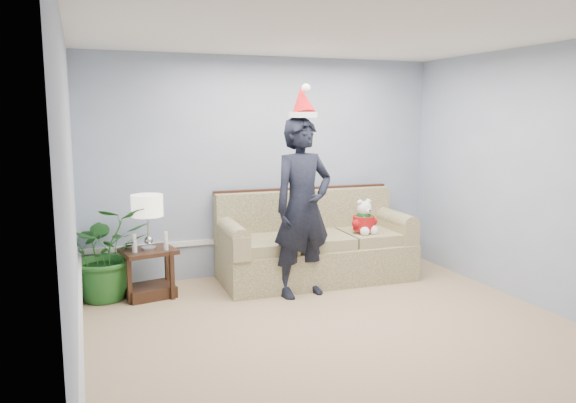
% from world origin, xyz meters
% --- Properties ---
extents(room_shell, '(4.54, 5.04, 2.74)m').
position_xyz_m(room_shell, '(0.00, 0.00, 1.35)').
color(room_shell, tan).
rests_on(room_shell, ground).
extents(wainscot_trim, '(4.49, 4.99, 0.06)m').
position_xyz_m(wainscot_trim, '(-1.18, 1.18, 0.45)').
color(wainscot_trim, white).
rests_on(wainscot_trim, room_shell).
extents(sofa, '(2.33, 1.04, 1.08)m').
position_xyz_m(sofa, '(0.46, 2.02, 0.38)').
color(sofa, brown).
rests_on(sofa, room_shell).
extents(side_table, '(0.64, 0.57, 0.54)m').
position_xyz_m(side_table, '(-1.53, 1.99, 0.21)').
color(side_table, '#392314').
rests_on(side_table, room_shell).
extents(table_lamp, '(0.34, 0.34, 0.61)m').
position_xyz_m(table_lamp, '(-1.52, 1.96, 1.00)').
color(table_lamp, silver).
rests_on(table_lamp, side_table).
extents(candle_pair, '(0.38, 0.05, 0.20)m').
position_xyz_m(candle_pair, '(-1.51, 1.89, 0.63)').
color(candle_pair, silver).
rests_on(candle_pair, side_table).
extents(houseplant, '(0.98, 0.87, 1.04)m').
position_xyz_m(houseplant, '(-1.96, 2.08, 0.52)').
color(houseplant, '#226021').
rests_on(houseplant, room_shell).
extents(man, '(0.80, 0.60, 1.97)m').
position_xyz_m(man, '(0.09, 1.47, 0.99)').
color(man, black).
rests_on(man, room_shell).
extents(santa_hat, '(0.33, 0.37, 0.36)m').
position_xyz_m(santa_hat, '(0.09, 1.49, 2.12)').
color(santa_hat, white).
rests_on(santa_hat, man).
extents(teddy_bear, '(0.30, 0.32, 0.43)m').
position_xyz_m(teddy_bear, '(1.01, 1.78, 0.72)').
color(teddy_bear, white).
rests_on(teddy_bear, sofa).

